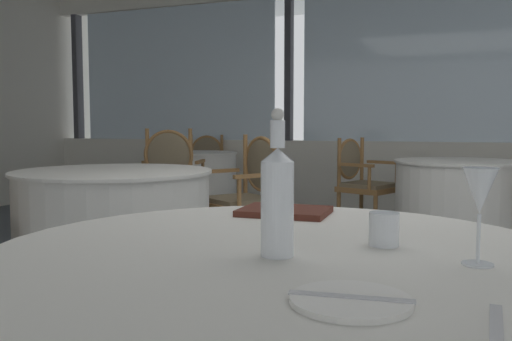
{
  "coord_description": "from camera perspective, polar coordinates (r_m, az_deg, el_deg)",
  "views": [
    {
      "loc": [
        0.45,
        -2.64,
        1.03
      ],
      "look_at": [
        -0.02,
        -1.43,
        0.92
      ],
      "focal_mm": 37.88,
      "sensor_mm": 36.0,
      "label": 1
    }
  ],
  "objects": [
    {
      "name": "water_bottle",
      "position": [
        1.18,
        2.27,
        -2.89
      ],
      "size": [
        0.07,
        0.07,
        0.32
      ],
      "color": "white",
      "rests_on": "foreground_table"
    },
    {
      "name": "dining_chair_3_1",
      "position": [
        5.3,
        11.01,
        -0.69
      ],
      "size": [
        0.6,
        0.63,
        0.92
      ],
      "rotation": [
        0.0,
        0.0,
        12.18
      ],
      "color": "olive",
      "rests_on": "ground_plane"
    },
    {
      "name": "background_table_3",
      "position": [
        4.88,
        20.62,
        -3.34
      ],
      "size": [
        1.08,
        1.08,
        0.74
      ],
      "color": "silver",
      "rests_on": "ground_plane"
    },
    {
      "name": "water_tumbler",
      "position": [
        1.33,
        13.36,
        -6.04
      ],
      "size": [
        0.07,
        0.07,
        0.08
      ],
      "primitive_type": "cylinder",
      "color": "white",
      "rests_on": "foreground_table"
    },
    {
      "name": "side_plate",
      "position": [
        0.91,
        9.96,
        -13.35
      ],
      "size": [
        0.2,
        0.2,
        0.01
      ],
      "primitive_type": "cylinder",
      "color": "white",
      "rests_on": "foreground_table"
    },
    {
      "name": "wine_glass",
      "position": [
        1.19,
        22.57,
        -2.29
      ],
      "size": [
        0.07,
        0.07,
        0.2
      ],
      "color": "white",
      "rests_on": "foreground_table"
    },
    {
      "name": "window_wall_far",
      "position": [
        6.54,
        17.23,
        5.56
      ],
      "size": [
        10.34,
        0.14,
        2.89
      ],
      "color": "silver",
      "rests_on": "ground_plane"
    },
    {
      "name": "background_table_2",
      "position": [
        3.69,
        -14.71,
        -5.7
      ],
      "size": [
        1.29,
        1.29,
        0.74
      ],
      "color": "silver",
      "rests_on": "ground_plane"
    },
    {
      "name": "butter_knife",
      "position": [
        0.91,
        9.97,
        -13.04
      ],
      "size": [
        0.2,
        0.04,
        0.0
      ],
      "primitive_type": "cube",
      "rotation": [
        0.0,
        0.0,
        0.11
      ],
      "color": "silver",
      "rests_on": "foreground_table"
    },
    {
      "name": "ground_plane",
      "position": [
        2.87,
        11.11,
        -16.4
      ],
      "size": [
        13.45,
        13.45,
        0.0
      ],
      "primitive_type": "plane",
      "color": "#4C5156"
    },
    {
      "name": "dining_chair_0_1",
      "position": [
        5.12,
        -8.89,
        -0.31
      ],
      "size": [
        0.62,
        0.57,
        1.01
      ],
      "rotation": [
        0.0,
        0.0,
        8.15
      ],
      "color": "olive",
      "rests_on": "ground_plane"
    },
    {
      "name": "dining_chair_0_0",
      "position": [
        6.96,
        -5.38,
        0.61
      ],
      "size": [
        0.62,
        0.57,
        0.92
      ],
      "rotation": [
        0.0,
        0.0,
        5.01
      ],
      "color": "olive",
      "rests_on": "ground_plane"
    },
    {
      "name": "menu_book",
      "position": [
        1.76,
        3.06,
        -4.32
      ],
      "size": [
        0.29,
        0.23,
        0.02
      ],
      "primitive_type": "cube",
      "rotation": [
        0.0,
        0.0,
        0.04
      ],
      "color": "#512319",
      "rests_on": "foreground_table"
    },
    {
      "name": "dining_chair_2_0",
      "position": [
        4.16,
        -0.82,
        -1.8
      ],
      "size": [
        0.65,
        0.64,
        0.96
      ],
      "rotation": [
        0.0,
        0.0,
        4.13
      ],
      "color": "olive",
      "rests_on": "ground_plane"
    },
    {
      "name": "dinner_fork",
      "position": [
        0.87,
        24.04,
        -14.77
      ],
      "size": [
        0.03,
        0.19,
        0.0
      ],
      "primitive_type": "cube",
      "rotation": [
        0.0,
        0.0,
        1.53
      ],
      "color": "silver",
      "rests_on": "foreground_table"
    },
    {
      "name": "background_table_0",
      "position": [
        6.06,
        -6.84,
        -1.56
      ],
      "size": [
        1.03,
        1.03,
        0.74
      ],
      "color": "silver",
      "rests_on": "ground_plane"
    }
  ]
}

